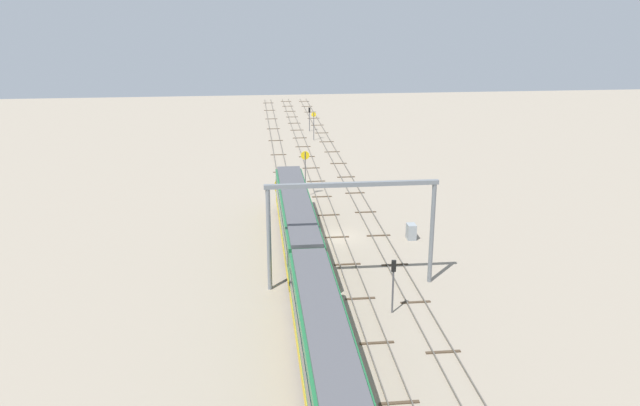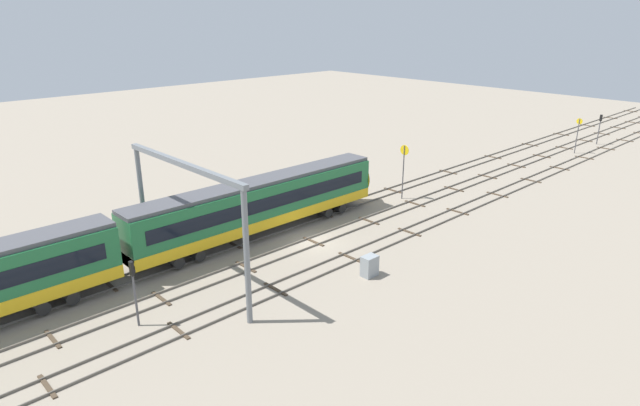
{
  "view_description": "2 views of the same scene",
  "coord_description": "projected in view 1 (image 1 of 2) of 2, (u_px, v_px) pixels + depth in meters",
  "views": [
    {
      "loc": [
        -58.94,
        8.1,
        22.66
      ],
      "look_at": [
        4.28,
        1.26,
        2.31
      ],
      "focal_mm": 35.66,
      "sensor_mm": 36.0,
      "label": 1
    },
    {
      "loc": [
        -27.81,
        -30.23,
        17.95
      ],
      "look_at": [
        0.97,
        0.24,
        3.15
      ],
      "focal_mm": 30.16,
      "sensor_mm": 36.0,
      "label": 2
    }
  ],
  "objects": [
    {
      "name": "ground_plane",
      "position": [
        337.0,
        237.0,
        63.55
      ],
      "size": [
        202.37,
        202.37,
        0.0
      ],
      "primitive_type": "plane",
      "color": "gray"
    },
    {
      "name": "speed_sign_near_foreground",
      "position": [
        305.0,
        167.0,
        75.65
      ],
      "size": [
        0.14,
        1.02,
        5.62
      ],
      "color": "#4C4C51",
      "rests_on": "ground"
    },
    {
      "name": "track_with_train",
      "position": [
        295.0,
        238.0,
        63.09
      ],
      "size": [
        186.37,
        2.4,
        0.16
      ],
      "color": "#59544C",
      "rests_on": "ground"
    },
    {
      "name": "speed_sign_mid_trackside",
      "position": [
        314.0,
        123.0,
        106.79
      ],
      "size": [
        0.14,
        0.8,
        4.77
      ],
      "color": "#4C4C51",
      "rests_on": "ground"
    },
    {
      "name": "track_near_foreground",
      "position": [
        379.0,
        235.0,
        63.96
      ],
      "size": [
        186.37,
        2.4,
        0.16
      ],
      "color": "#59544C",
      "rests_on": "ground"
    },
    {
      "name": "relay_cabinet",
      "position": [
        411.0,
        232.0,
        62.93
      ],
      "size": [
        1.18,
        0.84,
        1.55
      ],
      "color": "gray",
      "rests_on": "ground"
    },
    {
      "name": "overhead_gantry",
      "position": [
        352.0,
        213.0,
        50.97
      ],
      "size": [
        0.4,
        14.0,
        8.93
      ],
      "color": "slate",
      "rests_on": "ground"
    },
    {
      "name": "signal_light_trackside_approach",
      "position": [
        309.0,
        116.0,
        114.16
      ],
      "size": [
        0.31,
        0.32,
        4.32
      ],
      "color": "#4C4C51",
      "rests_on": "ground"
    },
    {
      "name": "track_second_near",
      "position": [
        337.0,
        237.0,
        63.53
      ],
      "size": [
        186.37,
        2.4,
        0.16
      ],
      "color": "#59544C",
      "rests_on": "ground"
    },
    {
      "name": "signal_light_trackside_departure",
      "position": [
        393.0,
        278.0,
        47.42
      ],
      "size": [
        0.31,
        0.32,
        4.3
      ],
      "color": "#4C4C51",
      "rests_on": "ground"
    }
  ]
}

